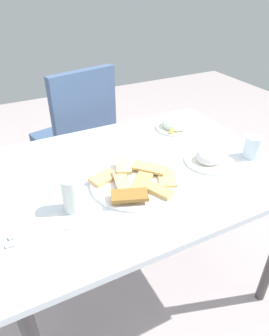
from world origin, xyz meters
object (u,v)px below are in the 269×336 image
pide_platter (135,181)px  salad_plate_greens (175,125)px  paper_napkin (38,233)px  spoon (37,228)px  dining_table (135,184)px  drinking_glass (252,147)px  fork (39,236)px  soda_can (72,194)px  dining_chair (78,131)px  salad_plate_rice (210,158)px

pide_platter → salad_plate_greens: 0.52m
salad_plate_greens → paper_napkin: 0.89m
pide_platter → salad_plate_greens: (0.40, 0.34, 0.01)m
spoon → dining_table: bearing=19.4°
salad_plate_greens → drinking_glass: (0.13, -0.38, 0.03)m
salad_plate_greens → drinking_glass: 0.40m
salad_plate_greens → fork: salad_plate_greens is taller
soda_can → drinking_glass: soda_can is taller
dining_table → dining_chair: size_ratio=1.23×
dining_table → fork: bearing=-154.2°
salad_plate_greens → fork: (-0.78, -0.44, -0.02)m
dining_table → salad_plate_rice: 0.33m
dining_chair → spoon: (-0.42, -0.94, 0.18)m
salad_plate_greens → salad_plate_rice: size_ratio=0.96×
pide_platter → salad_plate_greens: bearing=40.0°
dining_chair → salad_plate_greens: 0.67m
dining_table → drinking_glass: drinking_glass is taller
spoon → salad_plate_rice: bearing=3.4°
salad_plate_rice → fork: 0.73m
drinking_glass → fork: 0.91m
dining_table → salad_plate_greens: salad_plate_greens is taller
dining_chair → soda_can: size_ratio=7.69×
dining_table → salad_plate_rice: salad_plate_rice is taller
dining_table → fork: 0.48m
salad_plate_greens → soda_can: soda_can is taller
dining_chair → salad_plate_rice: (0.30, -0.87, 0.19)m
dining_table → soda_can: 0.35m
salad_plate_rice → fork: salad_plate_rice is taller
pide_platter → fork: 0.39m
dining_chair → paper_napkin: size_ratio=6.78×
fork → salad_plate_rice: bearing=10.3°
salad_plate_rice → spoon: bearing=-174.2°
pide_platter → fork: (-0.38, -0.11, -0.01)m
salad_plate_greens → salad_plate_rice: 0.34m
drinking_glass → spoon: bearing=-178.0°
pide_platter → dining_chair: bearing=87.0°
salad_plate_rice → soda_can: bearing=-177.0°
drinking_glass → pide_platter: bearing=175.4°
pide_platter → drinking_glass: 0.54m
fork → drinking_glass: bearing=5.9°
paper_napkin → fork: bearing=-90.0°
dining_table → dining_chair: dining_chair is taller
salad_plate_rice → fork: size_ratio=1.07×
soda_can → salad_plate_rice: bearing=3.0°
salad_plate_rice → paper_napkin: bearing=-172.8°
soda_can → drinking_glass: 0.78m
dining_table → paper_napkin: size_ratio=8.36×
salad_plate_rice → fork: (-0.72, -0.11, -0.02)m
pide_platter → soda_can: (-0.25, -0.03, 0.05)m
salad_plate_rice → salad_plate_greens: bearing=81.1°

